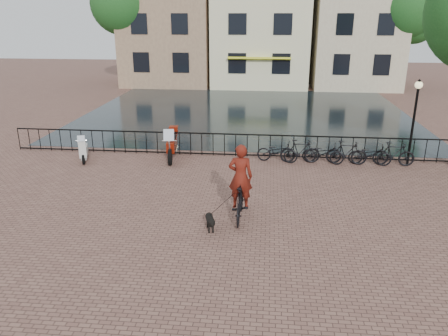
# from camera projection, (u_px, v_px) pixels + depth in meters

# --- Properties ---
(ground) EXTENTS (100.00, 100.00, 0.00)m
(ground) POSITION_uv_depth(u_px,v_px,m) (213.00, 247.00, 11.73)
(ground) COLOR brown
(ground) RESTS_ON ground
(canal_water) EXTENTS (20.00, 20.00, 0.00)m
(canal_water) POSITION_uv_depth(u_px,v_px,m) (247.00, 112.00, 27.96)
(canal_water) COLOR black
(canal_water) RESTS_ON ground
(railing) EXTENTS (20.00, 0.05, 1.02)m
(railing) POSITION_uv_depth(u_px,v_px,m) (236.00, 145.00, 19.07)
(railing) COLOR black
(railing) RESTS_ON ground
(canal_house_left) EXTENTS (7.50, 9.00, 12.80)m
(canal_house_left) POSITION_uv_depth(u_px,v_px,m) (171.00, 8.00, 38.47)
(canal_house_left) COLOR #82634B
(canal_house_left) RESTS_ON ground
(canal_house_mid) EXTENTS (8.00, 9.50, 11.80)m
(canal_house_mid) POSITION_uv_depth(u_px,v_px,m) (262.00, 15.00, 37.86)
(canal_house_mid) COLOR beige
(canal_house_mid) RESTS_ON ground
(canal_house_right) EXTENTS (7.00, 9.00, 13.30)m
(canal_house_right) POSITION_uv_depth(u_px,v_px,m) (357.00, 5.00, 36.84)
(canal_house_right) COLOR tan
(canal_house_right) RESTS_ON ground
(tree_far_left) EXTENTS (5.04, 5.04, 9.27)m
(tree_far_left) POSITION_uv_depth(u_px,v_px,m) (121.00, 4.00, 35.89)
(tree_far_left) COLOR black
(tree_far_left) RESTS_ON ground
(tree_far_right) EXTENTS (4.76, 4.76, 8.76)m
(tree_far_right) POSITION_uv_depth(u_px,v_px,m) (410.00, 8.00, 33.79)
(tree_far_right) COLOR black
(tree_far_right) RESTS_ON ground
(lamp_post) EXTENTS (0.30, 0.30, 3.45)m
(lamp_post) POSITION_uv_depth(u_px,v_px,m) (415.00, 108.00, 17.37)
(lamp_post) COLOR black
(lamp_post) RESTS_ON ground
(cyclist) EXTENTS (0.88, 2.03, 2.76)m
(cyclist) POSITION_uv_depth(u_px,v_px,m) (240.00, 187.00, 13.01)
(cyclist) COLOR black
(cyclist) RESTS_ON ground
(dog) EXTENTS (0.45, 0.81, 0.52)m
(dog) POSITION_uv_depth(u_px,v_px,m) (210.00, 222.00, 12.56)
(dog) COLOR black
(dog) RESTS_ON ground
(motorcycle) EXTENTS (0.77, 2.26, 1.59)m
(motorcycle) POSITION_uv_depth(u_px,v_px,m) (172.00, 141.00, 18.65)
(motorcycle) COLOR maroon
(motorcycle) RESTS_ON ground
(scooter) EXTENTS (0.83, 1.43, 1.28)m
(scooter) POSITION_uv_depth(u_px,v_px,m) (83.00, 146.00, 18.49)
(scooter) COLOR silver
(scooter) RESTS_ON ground
(parked_bike_0) EXTENTS (1.79, 0.88, 0.90)m
(parked_bike_0) POSITION_uv_depth(u_px,v_px,m) (277.00, 152.00, 18.35)
(parked_bike_0) COLOR black
(parked_bike_0) RESTS_ON ground
(parked_bike_1) EXTENTS (1.69, 0.56, 1.00)m
(parked_bike_1) POSITION_uv_depth(u_px,v_px,m) (300.00, 151.00, 18.24)
(parked_bike_1) COLOR black
(parked_bike_1) RESTS_ON ground
(parked_bike_2) EXTENTS (1.79, 0.87, 0.90)m
(parked_bike_2) POSITION_uv_depth(u_px,v_px,m) (323.00, 153.00, 18.17)
(parked_bike_2) COLOR black
(parked_bike_2) RESTS_ON ground
(parked_bike_3) EXTENTS (1.70, 0.63, 1.00)m
(parked_bike_3) POSITION_uv_depth(u_px,v_px,m) (346.00, 153.00, 18.06)
(parked_bike_3) COLOR black
(parked_bike_3) RESTS_ON ground
(parked_bike_4) EXTENTS (1.78, 0.82, 0.90)m
(parked_bike_4) POSITION_uv_depth(u_px,v_px,m) (370.00, 154.00, 17.98)
(parked_bike_4) COLOR black
(parked_bike_4) RESTS_ON ground
(parked_bike_5) EXTENTS (1.68, 0.55, 1.00)m
(parked_bike_5) POSITION_uv_depth(u_px,v_px,m) (394.00, 154.00, 17.87)
(parked_bike_5) COLOR black
(parked_bike_5) RESTS_ON ground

